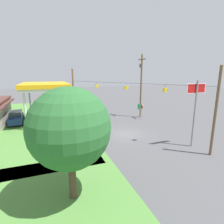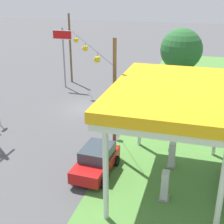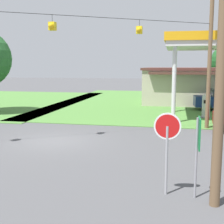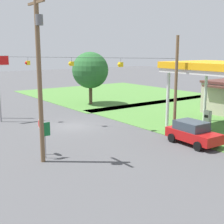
{
  "view_description": "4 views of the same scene",
  "coord_description": "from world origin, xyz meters",
  "views": [
    {
      "loc": [
        -18.77,
        8.88,
        7.4
      ],
      "look_at": [
        2.9,
        0.67,
        2.29
      ],
      "focal_mm": 28.0,
      "sensor_mm": 36.0,
      "label": 1
    },
    {
      "loc": [
        26.17,
        10.19,
        10.95
      ],
      "look_at": [
        4.76,
        3.89,
        1.92
      ],
      "focal_mm": 50.0,
      "sensor_mm": 36.0,
      "label": 2
    },
    {
      "loc": [
        5.99,
        -14.78,
        3.86
      ],
      "look_at": [
        2.74,
        1.14,
        1.44
      ],
      "focal_mm": 50.0,
      "sensor_mm": 36.0,
      "label": 3
    },
    {
      "loc": [
        24.95,
        -13.73,
        6.98
      ],
      "look_at": [
        1.73,
        3.24,
        1.24
      ],
      "focal_mm": 50.0,
      "sensor_mm": 36.0,
      "label": 4
    }
  ],
  "objects": [
    {
      "name": "signal_span_gantry",
      "position": [
        0.0,
        -0.01,
        4.36
      ],
      "size": [
        16.15,
        10.24,
        8.1
      ],
      "color": "brown",
      "rests_on": "ground"
    },
    {
      "name": "ground_plane",
      "position": [
        0.0,
        0.0,
        0.0
      ],
      "size": [
        160.0,
        160.0,
        0.0
      ],
      "primitive_type": "plane",
      "color": "#4C4C4F"
    },
    {
      "name": "gas_station_store",
      "position": [
        9.36,
        18.59,
        1.84
      ],
      "size": [
        13.31,
        8.51,
        3.65
      ],
      "color": "#B2A893",
      "rests_on": "ground"
    },
    {
      "name": "route_sign",
      "position": [
        6.68,
        -5.74,
        1.71
      ],
      "size": [
        0.1,
        0.7,
        2.4
      ],
      "color": "gray",
      "rests_on": "ground"
    },
    {
      "name": "fuel_pump_near",
      "position": [
        8.24,
        8.94,
        0.83
      ],
      "size": [
        0.71,
        0.56,
        1.73
      ],
      "color": "gray",
      "rests_on": "ground"
    },
    {
      "name": "stop_sign_roadside",
      "position": [
        5.8,
        -5.65,
        1.81
      ],
      "size": [
        0.8,
        0.08,
        2.5
      ],
      "rotation": [
        0.0,
        0.0,
        3.14
      ],
      "color": "#99999E",
      "rests_on": "ground"
    }
  ]
}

